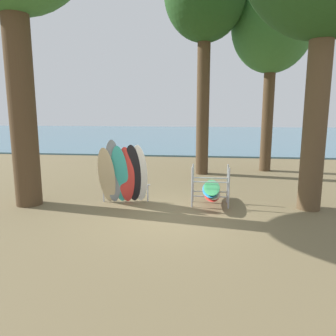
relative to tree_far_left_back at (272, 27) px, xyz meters
name	(u,v)px	position (x,y,z in m)	size (l,w,h in m)	color
ground_plane	(168,218)	(-3.88, -7.60, -6.64)	(80.00, 80.00, 0.00)	brown
lake_water	(198,135)	(-3.88, 22.13, -6.59)	(80.00, 36.00, 0.10)	#477084
tree_far_left_back	(272,27)	(0.00, 0.00, 0.00)	(3.70, 3.70, 8.88)	#4C3823
leaning_board_pile	(123,174)	(-5.44, -6.40, -5.69)	(1.58, 0.96, 2.08)	#C6B289
board_storage_rack	(211,190)	(-2.69, -6.18, -6.15)	(1.15, 2.12, 1.25)	#9EA0A5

